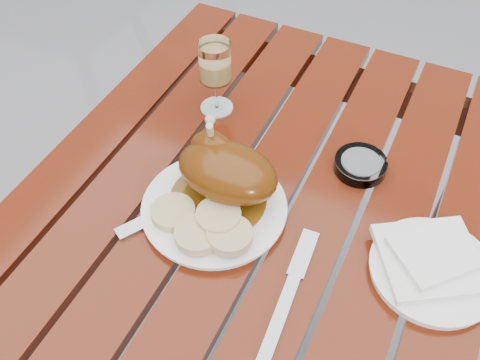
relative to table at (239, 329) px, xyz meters
name	(u,v)px	position (x,y,z in m)	size (l,w,h in m)	color
table	(239,329)	(0.00, 0.00, 0.00)	(0.80, 1.20, 0.75)	#621D0B
dinner_plate	(214,208)	(-0.05, 0.02, 0.38)	(0.25, 0.25, 0.02)	white
roast_duck	(225,170)	(-0.05, 0.06, 0.44)	(0.18, 0.17, 0.13)	#5F390A
bread_dumplings	(204,224)	(-0.04, -0.04, 0.41)	(0.18, 0.12, 0.03)	#CDB57D
wine_glass	(216,78)	(-0.17, 0.26, 0.45)	(0.07, 0.07, 0.16)	#E4BD67
side_plate	(432,271)	(0.31, 0.05, 0.38)	(0.20, 0.20, 0.02)	white
napkin	(430,259)	(0.30, 0.06, 0.40)	(0.15, 0.14, 0.01)	white
ashtray	(360,165)	(0.14, 0.22, 0.39)	(0.10, 0.10, 0.02)	#B2B7BC
fork	(172,209)	(-0.12, -0.01, 0.38)	(0.02, 0.20, 0.01)	gray
knife	(285,302)	(0.12, -0.09, 0.38)	(0.02, 0.21, 0.01)	gray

